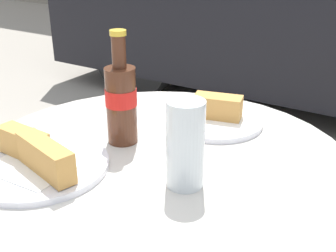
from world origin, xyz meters
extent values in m
cylinder|color=gold|center=(0.00, 0.00, 0.71)|extent=(0.78, 0.78, 0.01)
cylinder|color=beige|center=(0.00, 0.00, 0.73)|extent=(0.76, 0.76, 0.02)
cylinder|color=#4C2819|center=(-0.10, 0.02, 0.82)|extent=(0.06, 0.06, 0.16)
cylinder|color=red|center=(-0.10, 0.02, 0.84)|extent=(0.06, 0.06, 0.04)
cylinder|color=#4C2819|center=(-0.10, 0.02, 0.93)|extent=(0.03, 0.03, 0.06)
cylinder|color=gold|center=(-0.10, 0.02, 0.97)|extent=(0.03, 0.03, 0.01)
cylinder|color=#C68923|center=(0.10, -0.06, 0.80)|extent=(0.06, 0.06, 0.12)
cylinder|color=silver|center=(0.10, -0.06, 0.81)|extent=(0.07, 0.07, 0.16)
cylinder|color=white|center=(0.02, 0.20, 0.74)|extent=(0.22, 0.22, 0.01)
cube|color=white|center=(0.02, 0.20, 0.75)|extent=(0.19, 0.19, 0.00)
cube|color=#C68E47|center=(0.02, 0.21, 0.78)|extent=(0.12, 0.07, 0.05)
cylinder|color=white|center=(-0.16, -0.16, 0.74)|extent=(0.26, 0.26, 0.01)
cube|color=white|center=(-0.16, -0.16, 0.75)|extent=(0.16, 0.16, 0.00)
cube|color=#C68E47|center=(-0.20, -0.15, 0.78)|extent=(0.11, 0.04, 0.05)
cube|color=#C68E47|center=(-0.12, -0.18, 0.78)|extent=(0.15, 0.07, 0.06)
cylinder|color=black|center=(-1.47, 3.38, 0.34)|extent=(0.67, 0.20, 0.67)
cylinder|color=black|center=(-1.47, 1.90, 0.34)|extent=(0.67, 0.20, 0.67)
camera|label=1|loc=(0.41, -0.61, 1.13)|focal=45.00mm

